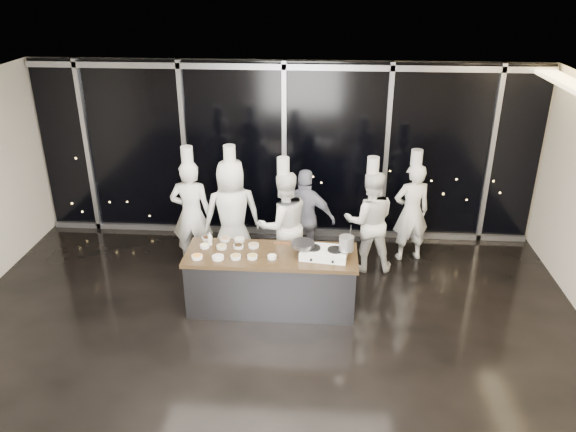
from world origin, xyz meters
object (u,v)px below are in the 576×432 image
at_px(chef_far_left, 191,214).
at_px(chef_left, 232,215).
at_px(frying_pan, 302,244).
at_px(stove, 324,253).
at_px(chef_side, 411,211).
at_px(demo_counter, 272,280).
at_px(stock_pot, 346,243).
at_px(guest, 306,218).
at_px(chef_center, 283,224).
at_px(chef_right, 369,221).

xyz_separation_m(chef_far_left, chef_left, (0.67, -0.01, 0.01)).
distance_m(frying_pan, chef_left, 1.69).
xyz_separation_m(stove, chef_side, (1.45, 1.74, -0.08)).
bearing_deg(frying_pan, demo_counter, -173.85).
distance_m(demo_counter, chef_left, 1.49).
height_order(stock_pot, guest, guest).
height_order(chef_far_left, chef_center, chef_far_left).
relative_size(demo_counter, chef_left, 1.16).
xyz_separation_m(demo_counter, stock_pot, (1.06, -0.09, 0.69)).
distance_m(chef_center, chef_side, 2.22).
height_order(chef_left, guest, chef_left).
height_order(stove, chef_right, chef_right).
bearing_deg(guest, stock_pot, 124.80).
bearing_deg(chef_center, chef_right, 168.97).
distance_m(chef_far_left, guest, 1.87).
bearing_deg(guest, demo_counter, 83.82).
height_order(demo_counter, chef_right, chef_right).
bearing_deg(chef_far_left, stove, 149.41).
height_order(stove, guest, guest).
bearing_deg(frying_pan, guest, 97.13).
bearing_deg(stock_pot, chef_left, 144.97).
height_order(stock_pot, chef_side, chef_side).
relative_size(demo_counter, stock_pot, 12.00).
relative_size(chef_left, chef_right, 1.09).
distance_m(demo_counter, chef_center, 1.09).
relative_size(demo_counter, chef_center, 1.22).
xyz_separation_m(demo_counter, chef_right, (1.48, 1.29, 0.42)).
height_order(stock_pot, chef_left, chef_left).
xyz_separation_m(guest, chef_right, (1.04, -0.07, 0.03)).
bearing_deg(chef_center, stock_pot, 108.38).
distance_m(chef_far_left, chef_center, 1.54).
bearing_deg(frying_pan, chef_center, 115.98).
distance_m(chef_center, guest, 0.51).
relative_size(frying_pan, chef_center, 0.30).
bearing_deg(guest, frying_pan, 101.87).
relative_size(stove, guest, 0.41).
distance_m(demo_counter, chef_side, 2.81).
relative_size(frying_pan, stock_pot, 2.91).
relative_size(frying_pan, chef_far_left, 0.29).
distance_m(stove, frying_pan, 0.33).
distance_m(chef_left, guest, 1.21).
height_order(frying_pan, chef_far_left, chef_far_left).
bearing_deg(stock_pot, stove, 173.86).
height_order(frying_pan, chef_right, chef_right).
height_order(chef_left, chef_right, chef_left).
relative_size(stock_pot, chef_right, 0.11).
bearing_deg(chef_left, demo_counter, 105.25).
distance_m(stove, chef_right, 1.53).
relative_size(chef_left, guest, 1.26).
relative_size(demo_counter, chef_side, 1.26).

